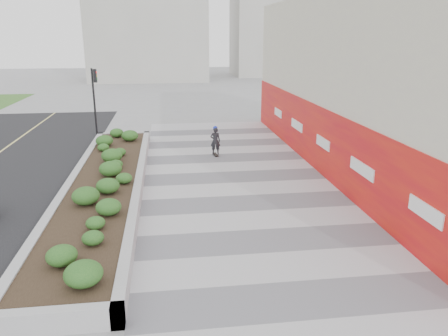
% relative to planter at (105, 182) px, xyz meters
% --- Properties ---
extents(ground, '(160.00, 160.00, 0.00)m').
position_rel_planter_xyz_m(ground, '(5.50, -7.00, -0.42)').
color(ground, gray).
rests_on(ground, ground).
extents(walkway, '(8.00, 36.00, 0.01)m').
position_rel_planter_xyz_m(walkway, '(5.50, -4.00, -0.41)').
color(walkway, '#A8A8AD').
rests_on(walkway, ground).
extents(building, '(6.04, 24.08, 8.00)m').
position_rel_planter_xyz_m(building, '(12.48, 1.98, 3.56)').
color(building, beige).
rests_on(building, ground).
extents(planter, '(3.00, 18.00, 0.90)m').
position_rel_planter_xyz_m(planter, '(0.00, 0.00, 0.00)').
color(planter, '#9E9EA0').
rests_on(planter, ground).
extents(traffic_signal_near, '(0.33, 0.28, 4.20)m').
position_rel_planter_xyz_m(traffic_signal_near, '(-1.73, 10.50, 2.34)').
color(traffic_signal_near, black).
rests_on(traffic_signal_near, ground).
extents(distant_bldg_north_l, '(16.00, 12.00, 20.00)m').
position_rel_planter_xyz_m(distant_bldg_north_l, '(0.50, 48.00, 9.58)').
color(distant_bldg_north_l, '#ADAAA3').
rests_on(distant_bldg_north_l, ground).
extents(manhole_cover, '(0.44, 0.44, 0.01)m').
position_rel_planter_xyz_m(manhole_cover, '(6.00, -4.00, -0.42)').
color(manhole_cover, '#595654').
rests_on(manhole_cover, ground).
extents(skateboarder, '(0.56, 0.74, 1.59)m').
position_rel_planter_xyz_m(skateboarder, '(5.06, 4.94, 0.39)').
color(skateboarder, beige).
rests_on(skateboarder, ground).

